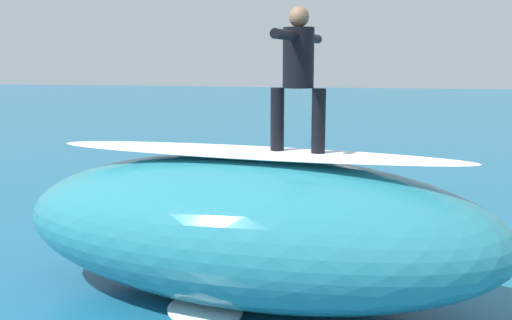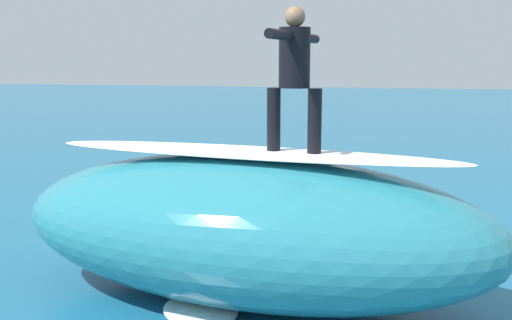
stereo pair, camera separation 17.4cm
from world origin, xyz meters
TOP-DOWN VIEW (x-y plane):
  - ground_plane at (0.00, 0.00)m, footprint 120.00×120.00m
  - wave_crest at (0.13, 2.90)m, footprint 6.46×3.31m
  - wave_foam_lip at (0.13, 2.90)m, footprint 5.36×1.45m
  - surfboard_riding at (-0.46, 2.96)m, footprint 2.17×0.84m
  - surfer_riding at (-0.46, 2.96)m, footprint 0.67×1.60m
  - surfboard_paddling at (1.59, -1.39)m, footprint 1.37×2.02m
  - surfer_paddling at (1.53, -1.28)m, footprint 0.95×1.56m
  - foam_patch_near at (-2.73, 1.36)m, footprint 1.08×1.20m
  - foam_patch_mid at (0.53, 3.52)m, footprint 1.33×1.34m

SIDE VIEW (x-z plane):
  - ground_plane at x=0.00m, z-range 0.00..0.00m
  - surfboard_paddling at x=1.59m, z-range 0.00..0.07m
  - foam_patch_mid at x=0.53m, z-range 0.00..0.10m
  - foam_patch_near at x=-2.73m, z-range 0.00..0.15m
  - surfer_paddling at x=1.53m, z-range 0.05..0.35m
  - wave_crest at x=0.13m, z-range 0.00..1.83m
  - surfboard_riding at x=-0.46m, z-range 1.83..1.89m
  - wave_foam_lip at x=0.13m, z-range 1.83..1.91m
  - surfer_riding at x=-0.46m, z-range 2.03..3.72m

